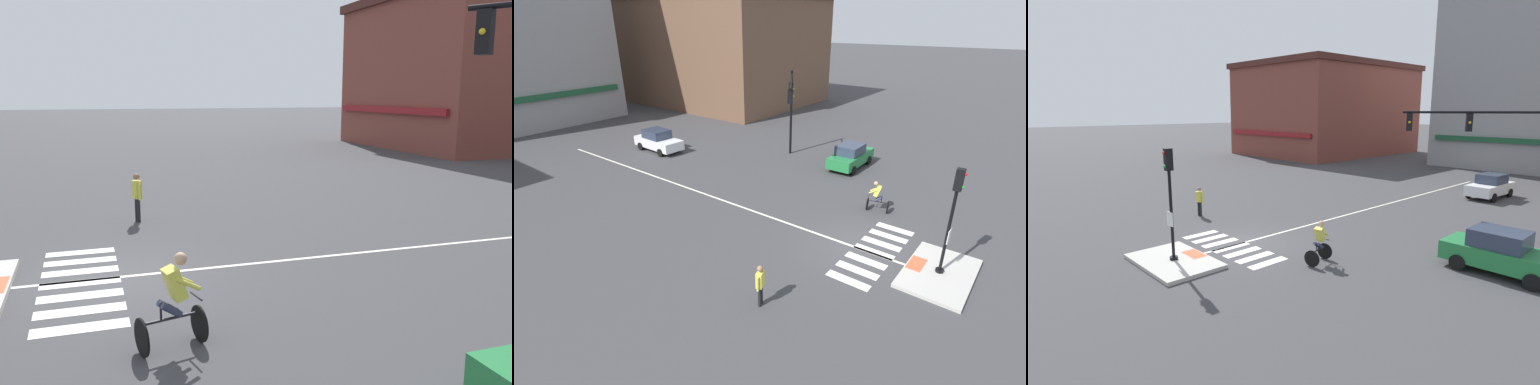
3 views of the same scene
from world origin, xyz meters
TOP-DOWN VIEW (x-y plane):
  - ground_plane at (0.00, 0.00)m, footprint 300.00×300.00m
  - crosswalk_stripe_a at (-2.54, -0.71)m, footprint 0.44×1.80m
  - crosswalk_stripe_b at (-1.69, -0.71)m, footprint 0.44×1.80m
  - crosswalk_stripe_c at (-0.85, -0.71)m, footprint 0.44×1.80m
  - crosswalk_stripe_d at (0.00, -0.71)m, footprint 0.44×1.80m
  - crosswalk_stripe_e at (0.85, -0.71)m, footprint 0.44×1.80m
  - crosswalk_stripe_f at (1.69, -0.71)m, footprint 0.44×1.80m
  - crosswalk_stripe_g at (2.54, -0.71)m, footprint 0.44×1.80m
  - lane_centre_line at (-0.14, 10.00)m, footprint 0.14×28.00m
  - building_corner_left at (-24.52, 33.21)m, footprint 16.79×22.13m
  - cyclist at (3.85, 0.84)m, footprint 0.90×1.22m
  - pedestrian_at_curb_left at (-5.71, 1.16)m, footprint 0.53×0.32m

SIDE VIEW (x-z plane):
  - ground_plane at x=0.00m, z-range 0.00..0.00m
  - crosswalk_stripe_a at x=-2.54m, z-range 0.00..0.01m
  - crosswalk_stripe_b at x=-1.69m, z-range 0.00..0.01m
  - crosswalk_stripe_c at x=-0.85m, z-range 0.00..0.01m
  - crosswalk_stripe_d at x=0.00m, z-range 0.00..0.01m
  - crosswalk_stripe_e at x=0.85m, z-range 0.00..0.01m
  - crosswalk_stripe_f at x=1.69m, z-range 0.00..0.01m
  - crosswalk_stripe_g at x=2.54m, z-range 0.00..0.01m
  - lane_centre_line at x=-0.14m, z-range 0.00..0.01m
  - cyclist at x=3.85m, z-range 0.03..1.71m
  - pedestrian_at_curb_left at x=-5.71m, z-range 0.15..1.82m
  - building_corner_left at x=-24.52m, z-range 0.02..12.04m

